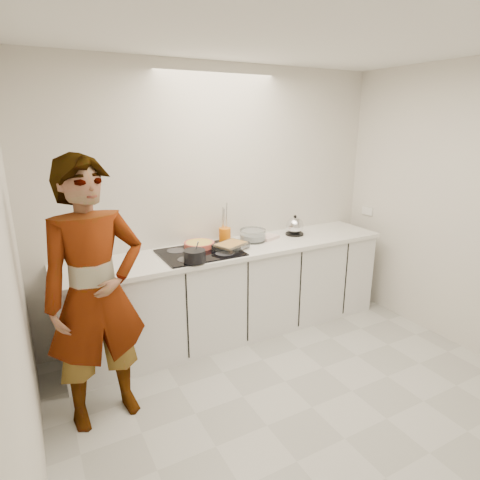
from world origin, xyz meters
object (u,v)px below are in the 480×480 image
saucepan (195,256)px  mixing_bowl (253,236)px  tart_dish (199,244)px  cook (96,296)px  kettle (295,227)px  hob (200,253)px  baking_dish (231,246)px  utensil_crock (225,235)px

saucepan → mixing_bowl: saucepan is taller
tart_dish → saucepan: saucepan is taller
saucepan → cook: bearing=-157.1°
mixing_bowl → kettle: kettle is taller
hob → kettle: bearing=5.0°
mixing_bowl → kettle: 0.51m
kettle → tart_dish: bearing=177.4°
hob → cook: bearing=-149.8°
baking_dish → cook: cook is taller
cook → utensil_crock: bearing=22.7°
tart_dish → baking_dish: bearing=-41.4°
tart_dish → kettle: bearing=-2.6°
tart_dish → baking_dish: size_ratio=0.98×
baking_dish → mixing_bowl: bearing=26.8°
hob → saucepan: (-0.15, -0.22, 0.06)m
kettle → mixing_bowl: bearing=178.6°
hob → baking_dish: size_ratio=1.99×
tart_dish → mixing_bowl: size_ratio=1.35×
baking_dish → saucepan: bearing=-159.0°
tart_dish → cook: (-1.06, -0.74, -0.01)m
saucepan → baking_dish: size_ratio=0.61×
kettle → baking_dish: bearing=-169.4°
saucepan → tart_dish: bearing=61.9°
kettle → hob: bearing=-175.0°
tart_dish → kettle: 1.08m
utensil_crock → saucepan: bearing=-139.3°
hob → mixing_bowl: (0.62, 0.11, 0.05)m
hob → utensil_crock: utensil_crock is taller
mixing_bowl → cook: (-1.63, -0.70, -0.02)m
hob → kettle: kettle is taller
kettle → utensil_crock: bearing=172.2°
tart_dish → saucepan: bearing=-118.1°
cook → hob: bearing=22.7°
mixing_bowl → cook: bearing=-156.8°
baking_dish → utensil_crock: (0.07, 0.26, 0.03)m
baking_dish → kettle: 0.86m
hob → utensil_crock: bearing=30.1°
hob → baking_dish: bearing=-11.5°
saucepan → kettle: (1.27, 0.32, 0.03)m
saucepan → mixing_bowl: (0.77, 0.33, -0.01)m
hob → saucepan: 0.27m
tart_dish → saucepan: (-0.20, -0.37, 0.03)m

